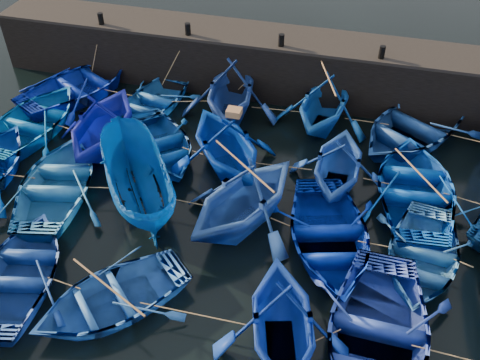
# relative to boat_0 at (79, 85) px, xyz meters

# --- Properties ---
(ground) EXTENTS (120.00, 120.00, 0.00)m
(ground) POSITION_rel_boat_0_xyz_m (8.53, -7.71, -0.57)
(ground) COLOR black
(ground) RESTS_ON ground
(quay_wall) EXTENTS (26.00, 2.50, 2.50)m
(quay_wall) POSITION_rel_boat_0_xyz_m (8.53, 2.79, 0.68)
(quay_wall) COLOR black
(quay_wall) RESTS_ON ground
(quay_top) EXTENTS (26.00, 2.50, 0.12)m
(quay_top) POSITION_rel_boat_0_xyz_m (8.53, 2.79, 1.99)
(quay_top) COLOR black
(quay_top) RESTS_ON quay_wall
(bollard_0) EXTENTS (0.24, 0.24, 0.50)m
(bollard_0) POSITION_rel_boat_0_xyz_m (0.53, 1.89, 2.30)
(bollard_0) COLOR black
(bollard_0) RESTS_ON quay_top
(bollard_1) EXTENTS (0.24, 0.24, 0.50)m
(bollard_1) POSITION_rel_boat_0_xyz_m (4.53, 1.89, 2.30)
(bollard_1) COLOR black
(bollard_1) RESTS_ON quay_top
(bollard_2) EXTENTS (0.24, 0.24, 0.50)m
(bollard_2) POSITION_rel_boat_0_xyz_m (8.53, 1.89, 2.30)
(bollard_2) COLOR black
(bollard_2) RESTS_ON quay_top
(bollard_3) EXTENTS (0.24, 0.24, 0.50)m
(bollard_3) POSITION_rel_boat_0_xyz_m (12.53, 1.89, 2.30)
(bollard_3) COLOR black
(bollard_3) RESTS_ON quay_top
(boat_0) EXTENTS (6.09, 6.73, 1.14)m
(boat_0) POSITION_rel_boat_0_xyz_m (0.00, 0.00, 0.00)
(boat_0) COLOR #061E8E
(boat_0) RESTS_ON ground
(boat_1) EXTENTS (3.92, 4.92, 0.92)m
(boat_1) POSITION_rel_boat_0_xyz_m (3.50, -0.19, -0.11)
(boat_1) COLOR #1652A5
(boat_1) RESTS_ON ground
(boat_2) EXTENTS (4.68, 5.22, 2.47)m
(boat_2) POSITION_rel_boat_0_xyz_m (6.84, 0.27, 0.66)
(boat_2) COLOR navy
(boat_2) RESTS_ON ground
(boat_3) EXTENTS (4.34, 4.86, 2.32)m
(boat_3) POSITION_rel_boat_0_xyz_m (10.66, 0.45, 0.59)
(boat_3) COLOR #0F4CAC
(boat_3) RESTS_ON ground
(boat_4) EXTENTS (6.64, 7.15, 1.21)m
(boat_4) POSITION_rel_boat_0_xyz_m (14.19, 0.46, 0.03)
(boat_4) COLOR navy
(boat_4) RESTS_ON ground
(boat_6) EXTENTS (4.24, 5.60, 1.10)m
(boat_6) POSITION_rel_boat_0_xyz_m (-0.44, -2.96, -0.02)
(boat_6) COLOR #024F93
(boat_6) RESTS_ON ground
(boat_7) EXTENTS (4.44, 5.05, 2.52)m
(boat_7) POSITION_rel_boat_0_xyz_m (2.86, -3.24, 0.69)
(boat_7) COLOR #0D179C
(boat_7) RESTS_ON ground
(boat_8) EXTENTS (5.53, 5.70, 0.96)m
(boat_8) POSITION_rel_boat_0_xyz_m (5.01, -3.09, -0.09)
(boat_8) COLOR #094392
(boat_8) RESTS_ON ground
(boat_9) EXTENTS (6.09, 6.20, 2.47)m
(boat_9) POSITION_rel_boat_0_xyz_m (7.69, -3.29, 0.67)
(boat_9) COLOR #002B92
(boat_9) RESTS_ON ground
(boat_10) EXTENTS (3.57, 4.12, 2.14)m
(boat_10) POSITION_rel_boat_0_xyz_m (11.70, -3.13, 0.50)
(boat_10) COLOR #174197
(boat_10) RESTS_ON ground
(boat_11) EXTENTS (4.50, 5.92, 1.15)m
(boat_11) POSITION_rel_boat_0_xyz_m (14.39, -3.21, 0.00)
(boat_11) COLOR #01389D
(boat_11) RESTS_ON ground
(boat_14) EXTENTS (4.74, 5.85, 1.07)m
(boat_14) POSITION_rel_boat_0_xyz_m (2.46, -6.11, -0.04)
(boat_14) COLOR blue
(boat_14) RESTS_ON ground
(boat_15) EXTENTS (4.76, 5.49, 2.06)m
(boat_15) POSITION_rel_boat_0_xyz_m (5.35, -5.87, 0.46)
(boat_15) COLOR #00428D
(boat_15) RESTS_ON ground
(boat_16) EXTENTS (5.75, 6.05, 2.50)m
(boat_16) POSITION_rel_boat_0_xyz_m (9.02, -5.89, 0.68)
(boat_16) COLOR #2754B1
(boat_16) RESTS_ON ground
(boat_17) EXTENTS (5.04, 6.03, 1.08)m
(boat_17) POSITION_rel_boat_0_xyz_m (11.81, -6.18, -0.03)
(boat_17) COLOR #0222A3
(boat_17) RESTS_ON ground
(boat_18) EXTENTS (3.72, 4.83, 0.93)m
(boat_18) POSITION_rel_boat_0_xyz_m (14.62, -6.18, -0.11)
(boat_18) COLOR blue
(boat_18) RESTS_ON ground
(boat_21) EXTENTS (4.31, 5.31, 0.97)m
(boat_21) POSITION_rel_boat_0_xyz_m (3.41, -9.92, -0.09)
(boat_21) COLOR navy
(boat_21) RESTS_ON ground
(boat_22) EXTENTS (5.40, 5.49, 0.93)m
(boat_22) POSITION_rel_boat_0_xyz_m (6.30, -10.04, -0.11)
(boat_22) COLOR #2055B2
(boat_22) RESTS_ON ground
(boat_23) EXTENTS (4.63, 5.01, 2.19)m
(boat_23) POSITION_rel_boat_0_xyz_m (11.11, -9.97, 0.52)
(boat_23) COLOR #0B2FA1
(boat_23) RESTS_ON ground
(boat_24) EXTENTS (4.08, 5.66, 1.16)m
(boat_24) POSITION_rel_boat_0_xyz_m (13.50, -9.46, 0.01)
(boat_24) COLOR #1B3699
(boat_24) RESTS_ON ground
(wooden_crate) EXTENTS (0.49, 0.43, 0.24)m
(wooden_crate) POSITION_rel_boat_0_xyz_m (7.99, -3.29, 2.02)
(wooden_crate) COLOR #9C6D44
(wooden_crate) RESTS_ON boat_9
(mooring_ropes) EXTENTS (17.79, 11.88, 2.10)m
(mooring_ropes) POSITION_rel_boat_0_xyz_m (8.76, -2.76, 0.31)
(mooring_ropes) COLOR tan
(mooring_ropes) RESTS_ON ground
(loose_oars) EXTENTS (10.35, 12.57, 1.62)m
(loose_oars) POSITION_rel_boat_0_xyz_m (10.09, -4.67, 1.18)
(loose_oars) COLOR #99724C
(loose_oars) RESTS_ON ground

